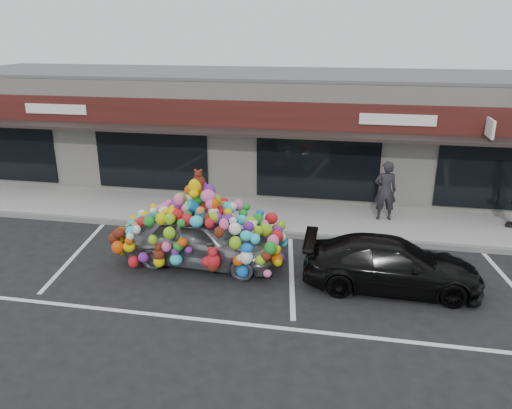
# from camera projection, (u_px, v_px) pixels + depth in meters

# --- Properties ---
(ground) EXTENTS (90.00, 90.00, 0.00)m
(ground) POSITION_uv_depth(u_px,v_px,m) (184.00, 267.00, 13.02)
(ground) COLOR black
(ground) RESTS_ON ground
(shop_building) EXTENTS (24.00, 7.20, 4.31)m
(shop_building) POSITION_uv_depth(u_px,v_px,m) (249.00, 127.00, 20.12)
(shop_building) COLOR beige
(shop_building) RESTS_ON ground
(sidewalk) EXTENTS (26.00, 3.00, 0.15)m
(sidewalk) POSITION_uv_depth(u_px,v_px,m) (222.00, 213.00, 16.70)
(sidewalk) COLOR #999893
(sidewalk) RESTS_ON ground
(kerb) EXTENTS (26.00, 0.18, 0.16)m
(kerb) POSITION_uv_depth(u_px,v_px,m) (210.00, 229.00, 15.31)
(kerb) COLOR slate
(kerb) RESTS_ON ground
(parking_stripe_left) EXTENTS (0.73, 4.37, 0.01)m
(parking_stripe_left) POSITION_uv_depth(u_px,v_px,m) (76.00, 254.00, 13.77)
(parking_stripe_left) COLOR silver
(parking_stripe_left) RESTS_ON ground
(parking_stripe_mid) EXTENTS (0.73, 4.37, 0.01)m
(parking_stripe_mid) POSITION_uv_depth(u_px,v_px,m) (291.00, 273.00, 12.70)
(parking_stripe_mid) COLOR silver
(parking_stripe_mid) RESTS_ON ground
(lane_line) EXTENTS (14.00, 0.12, 0.01)m
(lane_line) POSITION_uv_depth(u_px,v_px,m) (239.00, 324.00, 10.53)
(lane_line) COLOR silver
(lane_line) RESTS_ON ground
(toy_car) EXTENTS (2.96, 4.46, 2.53)m
(toy_car) POSITION_uv_depth(u_px,v_px,m) (201.00, 232.00, 13.03)
(toy_car) COLOR gray
(toy_car) RESTS_ON ground
(black_sedan) EXTENTS (1.73, 4.19, 1.21)m
(black_sedan) POSITION_uv_depth(u_px,v_px,m) (392.00, 264.00, 11.83)
(black_sedan) COLOR black
(black_sedan) RESTS_ON ground
(pedestrian_a) EXTENTS (0.75, 0.55, 1.91)m
(pedestrian_a) POSITION_uv_depth(u_px,v_px,m) (385.00, 191.00, 15.61)
(pedestrian_a) COLOR black
(pedestrian_a) RESTS_ON sidewalk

